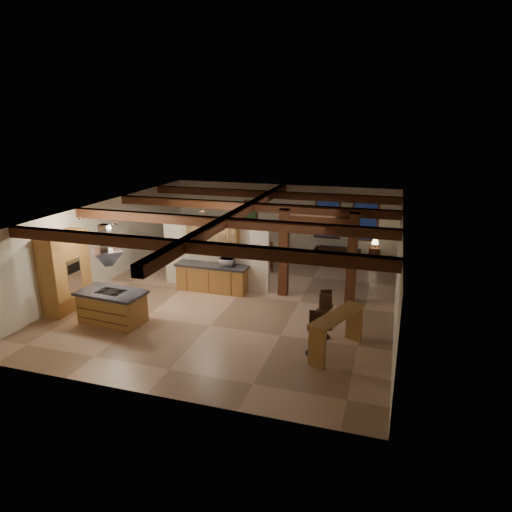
# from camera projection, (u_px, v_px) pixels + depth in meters

# --- Properties ---
(ground) EXTENTS (12.00, 12.00, 0.00)m
(ground) POSITION_uv_depth(u_px,v_px,m) (239.00, 295.00, 15.26)
(ground) COLOR tan
(ground) RESTS_ON ground
(room_walls) EXTENTS (12.00, 12.00, 12.00)m
(room_walls) POSITION_uv_depth(u_px,v_px,m) (238.00, 244.00, 14.74)
(room_walls) COLOR silver
(room_walls) RESTS_ON ground
(ceiling_beams) EXTENTS (10.00, 12.00, 0.28)m
(ceiling_beams) POSITION_uv_depth(u_px,v_px,m) (238.00, 214.00, 14.46)
(ceiling_beams) COLOR #3A160E
(ceiling_beams) RESTS_ON room_walls
(timber_posts) EXTENTS (2.50, 0.30, 2.90)m
(timber_posts) POSITION_uv_depth(u_px,v_px,m) (318.00, 246.00, 14.50)
(timber_posts) COLOR #3A160E
(timber_posts) RESTS_ON ground
(partition_wall) EXTENTS (3.80, 0.18, 2.20)m
(partition_wall) POSITION_uv_depth(u_px,v_px,m) (216.00, 257.00, 15.68)
(partition_wall) COLOR silver
(partition_wall) RESTS_ON ground
(pantry_cabinet) EXTENTS (0.67, 1.60, 2.40)m
(pantry_cabinet) POSITION_uv_depth(u_px,v_px,m) (65.00, 272.00, 13.85)
(pantry_cabinet) COLOR #9D6832
(pantry_cabinet) RESTS_ON ground
(back_counter) EXTENTS (2.50, 0.66, 0.94)m
(back_counter) POSITION_uv_depth(u_px,v_px,m) (212.00, 278.00, 15.50)
(back_counter) COLOR #9D6832
(back_counter) RESTS_ON ground
(upper_display_cabinet) EXTENTS (1.80, 0.36, 0.95)m
(upper_display_cabinet) POSITION_uv_depth(u_px,v_px,m) (213.00, 237.00, 15.29)
(upper_display_cabinet) COLOR #9D6832
(upper_display_cabinet) RESTS_ON partition_wall
(range_hood) EXTENTS (1.10, 1.10, 1.40)m
(range_hood) POSITION_uv_depth(u_px,v_px,m) (108.00, 264.00, 12.71)
(range_hood) COLOR silver
(range_hood) RESTS_ON room_walls
(back_windows) EXTENTS (2.70, 0.07, 1.70)m
(back_windows) POSITION_uv_depth(u_px,v_px,m) (346.00, 220.00, 19.46)
(back_windows) COLOR #3A160E
(back_windows) RESTS_ON room_walls
(framed_art) EXTENTS (0.65, 0.05, 0.85)m
(framed_art) POSITION_uv_depth(u_px,v_px,m) (250.00, 210.00, 20.62)
(framed_art) COLOR #3A160E
(framed_art) RESTS_ON room_walls
(recessed_cans) EXTENTS (3.16, 2.46, 0.03)m
(recessed_cans) POSITION_uv_depth(u_px,v_px,m) (135.00, 218.00, 13.37)
(recessed_cans) COLOR silver
(recessed_cans) RESTS_ON room_walls
(kitchen_island) EXTENTS (2.01, 1.18, 0.96)m
(kitchen_island) POSITION_uv_depth(u_px,v_px,m) (112.00, 307.00, 13.08)
(kitchen_island) COLOR #9D6832
(kitchen_island) RESTS_ON ground
(dining_table) EXTENTS (1.86, 1.51, 0.57)m
(dining_table) POSITION_uv_depth(u_px,v_px,m) (250.00, 259.00, 18.16)
(dining_table) COLOR #402010
(dining_table) RESTS_ON ground
(sofa) EXTENTS (1.93, 0.78, 0.56)m
(sofa) POSITION_uv_depth(u_px,v_px,m) (337.00, 252.00, 19.22)
(sofa) COLOR black
(sofa) RESTS_ON ground
(microwave) EXTENTS (0.46, 0.32, 0.25)m
(microwave) POSITION_uv_depth(u_px,v_px,m) (227.00, 262.00, 15.18)
(microwave) COLOR silver
(microwave) RESTS_ON back_counter
(bar_counter) EXTENTS (1.24, 2.01, 1.04)m
(bar_counter) POSITION_uv_depth(u_px,v_px,m) (337.00, 327.00, 11.32)
(bar_counter) COLOR #9D6832
(bar_counter) RESTS_ON ground
(side_table) EXTENTS (0.49, 0.49, 0.57)m
(side_table) POSITION_uv_depth(u_px,v_px,m) (374.00, 254.00, 18.84)
(side_table) COLOR #3A160E
(side_table) RESTS_ON ground
(table_lamp) EXTENTS (0.28, 0.28, 0.33)m
(table_lamp) POSITION_uv_depth(u_px,v_px,m) (375.00, 242.00, 18.69)
(table_lamp) COLOR black
(table_lamp) RESTS_ON side_table
(bar_stool_a) EXTENTS (0.39, 0.39, 1.10)m
(bar_stool_a) POSITION_uv_depth(u_px,v_px,m) (314.00, 333.00, 11.30)
(bar_stool_a) COLOR black
(bar_stool_a) RESTS_ON ground
(bar_stool_b) EXTENTS (0.41, 0.43, 1.17)m
(bar_stool_b) POSITION_uv_depth(u_px,v_px,m) (323.00, 316.00, 12.19)
(bar_stool_b) COLOR black
(bar_stool_b) RESTS_ON ground
(bar_stool_c) EXTENTS (0.41, 0.42, 1.09)m
(bar_stool_c) POSITION_uv_depth(u_px,v_px,m) (326.00, 309.00, 12.72)
(bar_stool_c) COLOR black
(bar_stool_c) RESTS_ON ground
(dining_chairs) EXTENTS (2.18, 2.18, 1.11)m
(dining_chairs) POSITION_uv_depth(u_px,v_px,m) (250.00, 253.00, 18.09)
(dining_chairs) COLOR #3A160E
(dining_chairs) RESTS_ON ground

